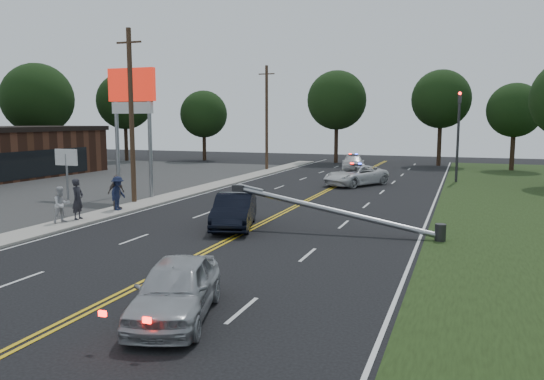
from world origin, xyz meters
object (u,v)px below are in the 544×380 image
at_px(bystander_b, 62,205).
at_px(bystander_c, 118,193).
at_px(traffic_signal, 458,128).
at_px(crashed_sedan, 234,211).
at_px(emergency_b, 353,163).
at_px(utility_pole_mid, 131,116).
at_px(waiting_sedan, 176,289).
at_px(emergency_a, 356,175).
at_px(bystander_a, 78,199).
at_px(fallen_streetlight, 345,213).
at_px(bystander_d, 116,192).
at_px(utility_pole_far, 267,118).
at_px(pylon_sign, 132,101).
at_px(small_sign, 66,162).

relative_size(bystander_b, bystander_c, 0.94).
relative_size(traffic_signal, crashed_sedan, 1.51).
height_order(traffic_signal, emergency_b, traffic_signal).
height_order(utility_pole_mid, crashed_sedan, utility_pole_mid).
height_order(waiting_sedan, emergency_a, emergency_a).
bearing_deg(bystander_a, bystander_c, -13.34).
xyz_separation_m(fallen_streetlight, utility_pole_mid, (-13.39, 4.00, 4.17)).
bearing_deg(bystander_d, crashed_sedan, -92.29).
bearing_deg(bystander_d, emergency_a, -21.30).
bearing_deg(emergency_b, traffic_signal, -45.50).
distance_m(utility_pole_mid, bystander_b, 7.79).
distance_m(emergency_b, bystander_b, 31.77).
bearing_deg(emergency_a, utility_pole_far, 169.09).
xyz_separation_m(bystander_a, bystander_c, (0.17, 2.89, -0.09)).
relative_size(traffic_signal, waiting_sedan, 1.63).
bearing_deg(bystander_a, crashed_sedan, -90.24).
bearing_deg(waiting_sedan, bystander_b, 126.06).
height_order(pylon_sign, waiting_sedan, pylon_sign).
distance_m(fallen_streetlight, utility_pole_mid, 14.58).
height_order(emergency_b, bystander_d, bystander_d).
bearing_deg(waiting_sedan, utility_pole_mid, 111.21).
distance_m(pylon_sign, bystander_b, 10.13).
distance_m(utility_pole_mid, bystander_c, 5.03).
height_order(pylon_sign, utility_pole_mid, utility_pole_mid).
xyz_separation_m(traffic_signal, bystander_c, (-16.56, -20.79, -3.19)).
xyz_separation_m(small_sign, crashed_sedan, (13.17, -4.39, -1.56)).
height_order(small_sign, waiting_sedan, small_sign).
height_order(traffic_signal, fallen_streetlight, traffic_signal).
distance_m(small_sign, utility_pole_far, 22.68).
distance_m(small_sign, bystander_a, 8.05).
xyz_separation_m(fallen_streetlight, bystander_d, (-12.64, 1.32, 0.12)).
height_order(fallen_streetlight, utility_pole_far, utility_pole_far).
xyz_separation_m(utility_pole_mid, crashed_sedan, (8.37, -4.39, -4.31)).
distance_m(crashed_sedan, bystander_c, 7.61).
bearing_deg(crashed_sedan, bystander_d, 150.56).
bearing_deg(bystander_b, fallen_streetlight, -56.61).
relative_size(utility_pole_mid, crashed_sedan, 2.14).
bearing_deg(traffic_signal, crashed_sedan, -112.18).
height_order(traffic_signal, bystander_d, traffic_signal).
xyz_separation_m(utility_pole_far, bystander_a, (0.77, -27.69, -3.98)).
bearing_deg(bystander_d, waiting_sedan, -128.38).
distance_m(small_sign, emergency_a, 20.17).
xyz_separation_m(waiting_sedan, bystander_b, (-10.97, 8.43, 0.23)).
xyz_separation_m(emergency_b, bystander_c, (-7.06, -27.10, 0.27)).
bearing_deg(traffic_signal, fallen_streetlight, -100.59).
bearing_deg(bystander_c, small_sign, 58.52).
bearing_deg(crashed_sedan, fallen_streetlight, -12.31).
distance_m(small_sign, bystander_d, 6.30).
relative_size(bystander_c, bystander_d, 0.97).
bearing_deg(utility_pole_mid, fallen_streetlight, -16.64).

